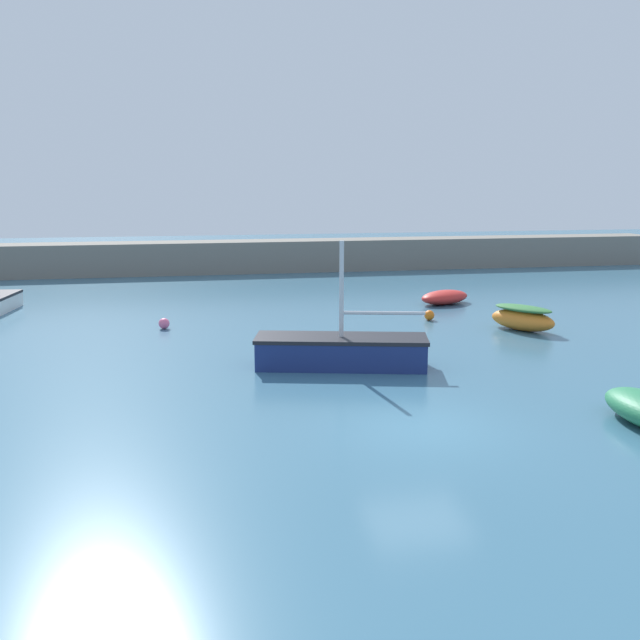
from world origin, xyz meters
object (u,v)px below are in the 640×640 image
rowboat_blue_near (445,297)px  mooring_buoy_pink (164,324)px  mooring_buoy_orange (429,315)px  sailboat_twin_hulled (341,351)px  rowboat_with_red_cover (523,318)px

rowboat_blue_near → mooring_buoy_pink: (-12.91, -3.36, -0.11)m
mooring_buoy_orange → mooring_buoy_pink: mooring_buoy_pink is taller
rowboat_blue_near → sailboat_twin_hulled: (-7.27, -10.33, 0.19)m
mooring_buoy_orange → mooring_buoy_pink: size_ratio=0.99×
rowboat_with_red_cover → sailboat_twin_hulled: bearing=83.3°
rowboat_with_red_cover → sailboat_twin_hulled: size_ratio=0.51×
rowboat_with_red_cover → rowboat_blue_near: bearing=-25.3°
sailboat_twin_hulled → mooring_buoy_pink: size_ratio=13.09×
sailboat_twin_hulled → mooring_buoy_orange: bearing=-114.7°
rowboat_blue_near → mooring_buoy_pink: size_ratio=7.08×
rowboat_blue_near → sailboat_twin_hulled: sailboat_twin_hulled is taller
mooring_buoy_pink → rowboat_blue_near: bearing=14.6°
rowboat_with_red_cover → sailboat_twin_hulled: sailboat_twin_hulled is taller
rowboat_blue_near → rowboat_with_red_cover: rowboat_with_red_cover is taller
rowboat_blue_near → sailboat_twin_hulled: 12.63m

